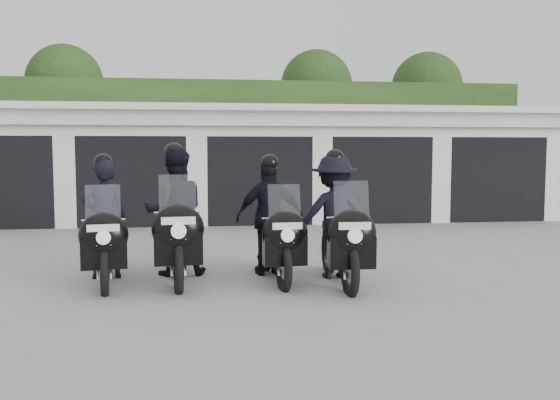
{
  "coord_description": "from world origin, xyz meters",
  "views": [
    {
      "loc": [
        -1.34,
        -9.1,
        1.82
      ],
      "look_at": [
        -0.16,
        0.31,
        1.05
      ],
      "focal_mm": 38.0,
      "sensor_mm": 36.0,
      "label": 1
    }
  ],
  "objects": [
    {
      "name": "ground",
      "position": [
        0.0,
        0.0,
        0.0
      ],
      "size": [
        80.0,
        80.0,
        0.0
      ],
      "primitive_type": "plane",
      "color": "gray",
      "rests_on": "ground"
    },
    {
      "name": "police_bike_d",
      "position": [
        0.5,
        -0.93,
        0.82
      ],
      "size": [
        1.16,
        2.21,
        1.92
      ],
      "rotation": [
        0.0,
        0.0,
        -0.02
      ],
      "color": "black",
      "rests_on": "ground"
    },
    {
      "name": "police_bike_a",
      "position": [
        -2.75,
        -0.67,
        0.74
      ],
      "size": [
        0.83,
        2.12,
        1.85
      ],
      "rotation": [
        0.0,
        0.0,
        0.15
      ],
      "color": "black",
      "rests_on": "ground"
    },
    {
      "name": "police_bike_b",
      "position": [
        -1.78,
        -0.47,
        0.85
      ],
      "size": [
        0.97,
        2.32,
        2.02
      ],
      "rotation": [
        0.0,
        0.0,
        0.08
      ],
      "color": "black",
      "rests_on": "ground"
    },
    {
      "name": "garage_block",
      "position": [
        -0.0,
        8.06,
        1.42
      ],
      "size": [
        16.4,
        6.8,
        2.96
      ],
      "color": "white",
      "rests_on": "ground"
    },
    {
      "name": "background_vegetation",
      "position": [
        0.37,
        12.92,
        2.77
      ],
      "size": [
        20.0,
        3.9,
        5.8
      ],
      "color": "#1C3B15",
      "rests_on": "ground"
    },
    {
      "name": "police_bike_c",
      "position": [
        -0.39,
        -0.61,
        0.78
      ],
      "size": [
        1.04,
        2.12,
        1.85
      ],
      "rotation": [
        0.0,
        0.0,
        0.08
      ],
      "color": "black",
      "rests_on": "ground"
    }
  ]
}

